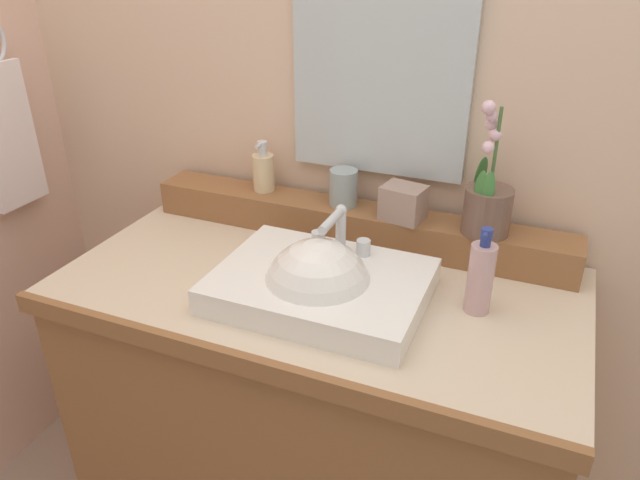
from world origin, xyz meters
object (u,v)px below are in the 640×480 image
(tumbler_cup, at_px, (343,188))
(hand_towel, at_px, (9,137))
(soap_dispenser, at_px, (263,171))
(trinket_box, at_px, (403,203))
(sink_basin, at_px, (319,289))
(lotion_bottle, at_px, (481,277))
(potted_plant, at_px, (487,202))

(tumbler_cup, height_order, hand_towel, hand_towel)
(soap_dispenser, height_order, hand_towel, hand_towel)
(tumbler_cup, xyz_separation_m, trinket_box, (0.16, -0.02, -0.00))
(trinket_box, distance_m, hand_towel, 1.12)
(sink_basin, height_order, soap_dispenser, soap_dispenser)
(trinket_box, distance_m, lotion_bottle, 0.30)
(soap_dispenser, relative_size, hand_towel, 0.34)
(trinket_box, xyz_separation_m, hand_towel, (-1.11, -0.13, 0.07))
(potted_plant, relative_size, soap_dispenser, 2.27)
(sink_basin, distance_m, lotion_bottle, 0.34)
(soap_dispenser, xyz_separation_m, lotion_bottle, (0.62, -0.23, -0.06))
(tumbler_cup, bearing_deg, trinket_box, -8.53)
(lotion_bottle, bearing_deg, soap_dispenser, 159.70)
(trinket_box, height_order, hand_towel, hand_towel)
(tumbler_cup, height_order, lotion_bottle, lotion_bottle)
(trinket_box, height_order, lotion_bottle, lotion_bottle)
(sink_basin, distance_m, hand_towel, 1.03)
(trinket_box, bearing_deg, soap_dispenser, -175.08)
(hand_towel, bearing_deg, soap_dispenser, 13.34)
(potted_plant, bearing_deg, lotion_bottle, -82.37)
(sink_basin, distance_m, trinket_box, 0.32)
(sink_basin, relative_size, potted_plant, 1.44)
(potted_plant, relative_size, hand_towel, 0.77)
(potted_plant, bearing_deg, trinket_box, -179.13)
(soap_dispenser, bearing_deg, trinket_box, -4.97)
(sink_basin, bearing_deg, trinket_box, 70.72)
(soap_dispenser, relative_size, trinket_box, 1.39)
(soap_dispenser, xyz_separation_m, tumbler_cup, (0.23, -0.01, -0.01))
(tumbler_cup, height_order, trinket_box, tumbler_cup)
(sink_basin, height_order, potted_plant, potted_plant)
(sink_basin, xyz_separation_m, soap_dispenser, (-0.30, 0.32, 0.11))
(soap_dispenser, distance_m, tumbler_cup, 0.23)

